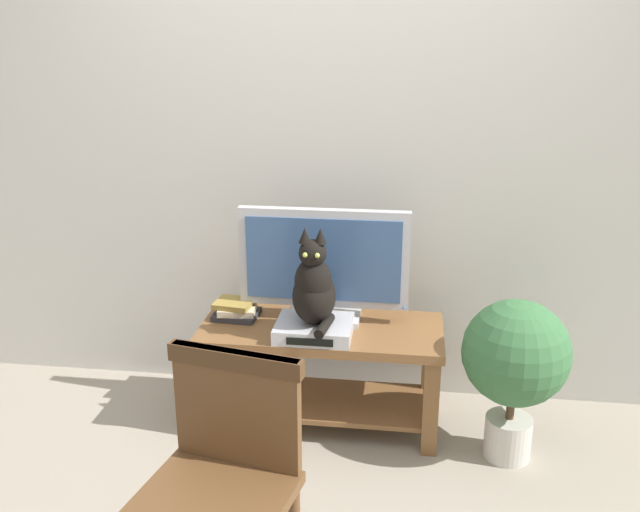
{
  "coord_description": "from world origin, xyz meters",
  "views": [
    {
      "loc": [
        0.38,
        -2.47,
        1.85
      ],
      "look_at": [
        -0.01,
        0.43,
        0.87
      ],
      "focal_mm": 38.96,
      "sensor_mm": 36.0,
      "label": 1
    }
  ],
  "objects": [
    {
      "name": "media_box",
      "position": [
        -0.03,
        0.38,
        0.54
      ],
      "size": [
        0.34,
        0.29,
        0.07
      ],
      "color": "#BCBCC1",
      "rests_on": "tv_stand"
    },
    {
      "name": "book_stack",
      "position": [
        -0.43,
        0.54,
        0.55
      ],
      "size": [
        0.22,
        0.19,
        0.08
      ],
      "color": "#2D2D33",
      "rests_on": "tv_stand"
    },
    {
      "name": "potted_plant",
      "position": [
        0.86,
        0.31,
        0.48
      ],
      "size": [
        0.46,
        0.46,
        0.75
      ],
      "color": "beige",
      "rests_on": "ground"
    },
    {
      "name": "tv_stand",
      "position": [
        -0.01,
        0.48,
        0.35
      ],
      "size": [
        1.13,
        0.49,
        0.51
      ],
      "color": "brown",
      "rests_on": "ground"
    },
    {
      "name": "tv",
      "position": [
        -0.01,
        0.56,
        0.79
      ],
      "size": [
        0.8,
        0.2,
        0.55
      ],
      "color": "#B7B7BC",
      "rests_on": "tv_stand"
    },
    {
      "name": "cat",
      "position": [
        -0.03,
        0.37,
        0.74
      ],
      "size": [
        0.19,
        0.31,
        0.45
      ],
      "color": "black",
      "rests_on": "media_box"
    },
    {
      "name": "wooden_chair",
      "position": [
        -0.17,
        -0.67,
        0.52
      ],
      "size": [
        0.54,
        0.54,
        0.87
      ],
      "color": "brown",
      "rests_on": "ground"
    },
    {
      "name": "back_wall",
      "position": [
        0.0,
        0.91,
        1.4
      ],
      "size": [
        7.0,
        0.12,
        2.8
      ],
      "primitive_type": "cube",
      "color": "beige",
      "rests_on": "ground"
    },
    {
      "name": "ground_plane",
      "position": [
        0.0,
        0.0,
        0.0
      ],
      "size": [
        12.0,
        12.0,
        0.0
      ],
      "primitive_type": "plane",
      "color": "gray"
    }
  ]
}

